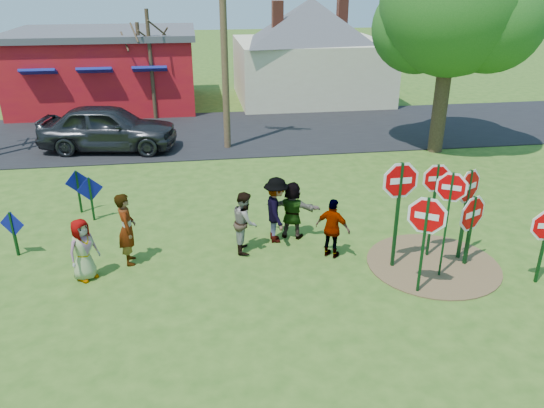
{
  "coord_description": "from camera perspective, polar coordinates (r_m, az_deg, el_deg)",
  "views": [
    {
      "loc": [
        -1.07,
        -11.59,
        6.53
      ],
      "look_at": [
        0.72,
        0.38,
        1.27
      ],
      "focal_mm": 35.0,
      "sensor_mm": 36.0,
      "label": 1
    }
  ],
  "objects": [
    {
      "name": "person_d",
      "position": [
        13.8,
        0.45,
        -0.65
      ],
      "size": [
        0.67,
        1.15,
        1.77
      ],
      "primitive_type": "imported",
      "rotation": [
        0.0,
        0.0,
        1.58
      ],
      "color": "#333338",
      "rests_on": "ground"
    },
    {
      "name": "red_building",
      "position": [
        30.26,
        -17.35,
        13.79
      ],
      "size": [
        9.4,
        7.69,
        3.9
      ],
      "color": "#A3101D",
      "rests_on": "ground"
    },
    {
      "name": "blue_diamond_c",
      "position": [
        15.86,
        -18.94,
        1.03
      ],
      "size": [
        0.7,
        0.26,
        1.32
      ],
      "rotation": [
        0.0,
        0.0,
        0.33
      ],
      "color": "#0F3716",
      "rests_on": "ground"
    },
    {
      "name": "stop_sign_b",
      "position": [
        13.23,
        17.18,
        1.74
      ],
      "size": [
        0.95,
        0.06,
        2.56
      ],
      "rotation": [
        0.0,
        0.0,
        -0.02
      ],
      "color": "#0F3716",
      "rests_on": "ground"
    },
    {
      "name": "bare_tree_extra",
      "position": [
        26.34,
        -13.01,
        15.88
      ],
      "size": [
        1.8,
        1.8,
        5.1
      ],
      "color": "#382819",
      "rests_on": "ground"
    },
    {
      "name": "blue_diamond_b",
      "position": [
        14.61,
        -26.09,
        -2.41
      ],
      "size": [
        0.63,
        0.26,
        1.21
      ],
      "rotation": [
        0.0,
        0.0,
        -0.37
      ],
      "color": "#0F3716",
      "rests_on": "ground"
    },
    {
      "name": "person_b",
      "position": [
        13.2,
        -15.35,
        -2.59
      ],
      "size": [
        0.52,
        0.72,
        1.82
      ],
      "primitive_type": "imported",
      "rotation": [
        0.0,
        0.0,
        1.71
      ],
      "color": "#276856",
      "rests_on": "ground"
    },
    {
      "name": "stop_sign_d",
      "position": [
        13.38,
        20.33,
        1.1
      ],
      "size": [
        0.99,
        0.56,
        2.5
      ],
      "rotation": [
        0.0,
        0.0,
        0.51
      ],
      "color": "#0F3716",
      "rests_on": "ground"
    },
    {
      "name": "leafy_tree",
      "position": [
        21.52,
        19.16,
        19.02
      ],
      "size": [
        5.79,
        5.28,
        8.23
      ],
      "color": "#382819",
      "rests_on": "ground"
    },
    {
      "name": "stop_sign_e",
      "position": [
        13.33,
        20.68,
        -1.39
      ],
      "size": [
        1.08,
        0.53,
        1.96
      ],
      "rotation": [
        0.0,
        0.0,
        0.45
      ],
      "color": "#0F3716",
      "rests_on": "ground"
    },
    {
      "name": "utility_pole",
      "position": [
        20.97,
        -5.22,
        18.04
      ],
      "size": [
        2.05,
        0.79,
        8.68
      ],
      "rotation": [
        0.0,
        0.0,
        -0.33
      ],
      "color": "#4C3823",
      "rests_on": "ground"
    },
    {
      "name": "person_f",
      "position": [
        14.04,
        2.2,
        -0.66
      ],
      "size": [
        1.52,
        1.0,
        1.57
      ],
      "primitive_type": "imported",
      "rotation": [
        0.0,
        0.0,
        2.74
      ],
      "color": "#204C27",
      "rests_on": "ground"
    },
    {
      "name": "stop_sign_g",
      "position": [
        12.46,
        13.55,
        1.31
      ],
      "size": [
        1.17,
        0.08,
        2.82
      ],
      "rotation": [
        0.0,
        0.0,
        0.05
      ],
      "color": "#0F3716",
      "rests_on": "ground"
    },
    {
      "name": "stop_sign_a",
      "position": [
        11.67,
        16.22,
        -2.12
      ],
      "size": [
        0.97,
        0.61,
        2.43
      ],
      "rotation": [
        0.0,
        0.0,
        -0.56
      ],
      "color": "#0F3716",
      "rests_on": "ground"
    },
    {
      "name": "cream_house",
      "position": [
        30.53,
        4.15,
        16.65
      ],
      "size": [
        9.4,
        9.4,
        6.5
      ],
      "color": "beige",
      "rests_on": "ground"
    },
    {
      "name": "bare_tree_east",
      "position": [
        26.88,
        -14.0,
        15.07
      ],
      "size": [
        1.8,
        1.8,
        4.49
      ],
      "color": "#382819",
      "rests_on": "ground"
    },
    {
      "name": "road",
      "position": [
        24.02,
        -5.69,
        7.65
      ],
      "size": [
        120.0,
        7.5,
        0.04
      ],
      "primitive_type": "cube",
      "color": "black",
      "rests_on": "ground"
    },
    {
      "name": "person_a",
      "position": [
        12.88,
        -19.66,
        -4.65
      ],
      "size": [
        0.86,
        0.86,
        1.51
      ],
      "primitive_type": "imported",
      "rotation": [
        0.0,
        0.0,
        0.8
      ],
      "color": "#3D487D",
      "rests_on": "ground"
    },
    {
      "name": "person_c",
      "position": [
        13.37,
        -2.92,
        -1.92
      ],
      "size": [
        0.66,
        0.82,
        1.6
      ],
      "primitive_type": "imported",
      "rotation": [
        0.0,
        0.0,
        1.5
      ],
      "color": "brown",
      "rests_on": "ground"
    },
    {
      "name": "blue_diamond_d",
      "position": [
        16.5,
        -20.16,
        1.76
      ],
      "size": [
        0.62,
        0.36,
        1.33
      ],
      "rotation": [
        0.0,
        0.0,
        0.52
      ],
      "color": "#0F3716",
      "rests_on": "ground"
    },
    {
      "name": "stop_sign_c",
      "position": [
        12.37,
        18.56,
        0.31
      ],
      "size": [
        0.83,
        0.46,
        2.71
      ],
      "rotation": [
        0.0,
        0.0,
        -0.5
      ],
      "color": "#0F3716",
      "rests_on": "ground"
    },
    {
      "name": "ground",
      "position": [
        13.35,
        -2.84,
        -5.82
      ],
      "size": [
        120.0,
        120.0,
        0.0
      ],
      "primitive_type": "plane",
      "color": "#315719",
      "rests_on": "ground"
    },
    {
      "name": "person_e",
      "position": [
        13.14,
        6.55,
        -2.65
      ],
      "size": [
        0.95,
        0.86,
        1.55
      ],
      "primitive_type": "imported",
      "rotation": [
        0.0,
        0.0,
        2.47
      ],
      "color": "#4E2F57",
      "rests_on": "ground"
    },
    {
      "name": "dirt_patch",
      "position": [
        13.63,
        16.91,
        -6.18
      ],
      "size": [
        3.2,
        3.2,
        0.03
      ],
      "primitive_type": "cylinder",
      "color": "brown",
      "rests_on": "ground"
    },
    {
      "name": "suv",
      "position": [
        22.18,
        -17.2,
        7.87
      ],
      "size": [
        5.59,
        2.93,
        1.81
      ],
      "primitive_type": "imported",
      "rotation": [
        0.0,
        0.0,
        1.42
      ],
      "color": "#313136",
      "rests_on": "road"
    }
  ]
}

